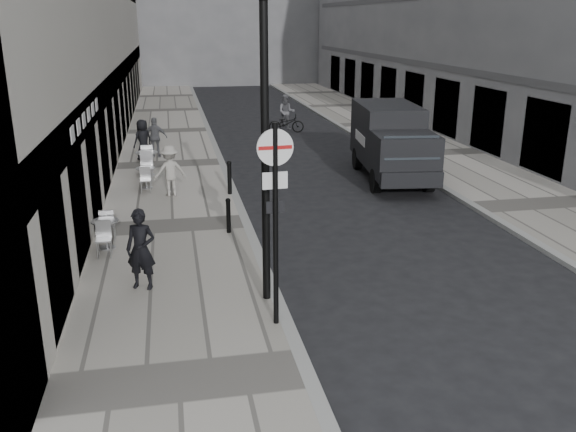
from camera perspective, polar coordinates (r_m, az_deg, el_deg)
name	(u,v)px	position (r m, az deg, el deg)	size (l,w,h in m)	color
sidewalk	(170,165)	(24.27, -10.96, 4.70)	(4.00, 60.00, 0.12)	#A8A198
far_sidewalk	(434,154)	(26.61, 13.54, 5.67)	(4.00, 60.00, 0.12)	#A8A198
walking_man	(141,249)	(12.84, -13.60, -3.05)	(0.62, 0.41, 1.70)	black
sign_post	(275,199)	(10.52, -1.19, 1.58)	(0.64, 0.11, 3.71)	black
lamppost	(265,133)	(11.35, -2.17, 7.76)	(0.27, 0.27, 6.00)	black
bollard_near	(228,217)	(15.98, -5.59, -0.06)	(0.12, 0.12, 0.87)	black
bollard_far	(229,179)	(19.57, -5.50, 3.51)	(0.13, 0.13, 1.01)	black
panel_van	(391,139)	(22.05, 9.60, 7.15)	(2.66, 5.65, 2.57)	black
cyclist	(286,118)	(31.18, -0.16, 9.17)	(1.85, 0.89, 1.91)	black
pedestrian_a	(155,137)	(25.39, -12.31, 7.20)	(0.95, 0.40, 1.62)	slate
pedestrian_b	(170,171)	(19.59, -10.99, 4.17)	(1.04, 0.60, 1.61)	#A5A098
pedestrian_c	(143,140)	(25.04, -13.41, 6.96)	(0.79, 0.51, 1.61)	black
cafe_table_near	(106,232)	(15.43, -16.69, -1.42)	(0.66, 1.48, 0.84)	#A5A5A7
cafe_table_mid	(147,162)	(22.42, -13.05, 4.98)	(0.78, 1.77, 1.01)	silver
cafe_table_far	(146,176)	(20.72, -13.15, 3.66)	(0.63, 1.43, 0.81)	#ABABAD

